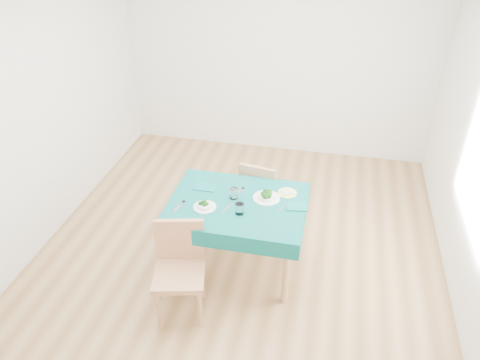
% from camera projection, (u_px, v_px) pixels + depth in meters
% --- Properties ---
extents(room_shell, '(4.02, 4.52, 2.73)m').
position_uv_depth(room_shell, '(240.00, 132.00, 4.06)').
color(room_shell, olive).
rests_on(room_shell, ground).
extents(table, '(1.22, 0.93, 0.76)m').
position_uv_depth(table, '(237.00, 236.00, 4.38)').
color(table, '#075654').
rests_on(table, ground).
extents(chair_near, '(0.51, 0.54, 1.04)m').
position_uv_depth(chair_near, '(179.00, 266.00, 3.83)').
color(chair_near, '#AF7952').
rests_on(chair_near, ground).
extents(chair_far, '(0.44, 0.47, 0.94)m').
position_uv_depth(chair_far, '(262.00, 190.00, 4.86)').
color(chair_far, '#AF7952').
rests_on(chair_far, ground).
extents(bowl_near, '(0.20, 0.20, 0.06)m').
position_uv_depth(bowl_near, '(205.00, 205.00, 4.10)').
color(bowl_near, white).
rests_on(bowl_near, table).
extents(bowl_far, '(0.25, 0.25, 0.08)m').
position_uv_depth(bowl_far, '(267.00, 195.00, 4.21)').
color(bowl_far, white).
rests_on(bowl_far, table).
extents(fork_near, '(0.08, 0.20, 0.00)m').
position_uv_depth(fork_near, '(178.00, 207.00, 4.12)').
color(fork_near, silver).
rests_on(fork_near, table).
extents(knife_near, '(0.08, 0.18, 0.00)m').
position_uv_depth(knife_near, '(227.00, 208.00, 4.11)').
color(knife_near, silver).
rests_on(knife_near, table).
extents(fork_far, '(0.08, 0.19, 0.00)m').
position_uv_depth(fork_far, '(239.00, 193.00, 4.31)').
color(fork_far, silver).
rests_on(fork_far, table).
extents(knife_far, '(0.09, 0.19, 0.00)m').
position_uv_depth(knife_far, '(284.00, 207.00, 4.12)').
color(knife_far, silver).
rests_on(knife_far, table).
extents(napkin_near, '(0.20, 0.14, 0.01)m').
position_uv_depth(napkin_near, '(205.00, 187.00, 4.38)').
color(napkin_near, '#0B5F5C').
rests_on(napkin_near, table).
extents(napkin_far, '(0.20, 0.15, 0.01)m').
position_uv_depth(napkin_far, '(297.00, 207.00, 4.12)').
color(napkin_far, '#0B5F5C').
rests_on(napkin_far, table).
extents(tumbler_center, '(0.08, 0.08, 0.10)m').
position_uv_depth(tumbler_center, '(234.00, 193.00, 4.22)').
color(tumbler_center, white).
rests_on(tumbler_center, table).
extents(tumbler_side, '(0.08, 0.08, 0.10)m').
position_uv_depth(tumbler_side, '(240.00, 209.00, 4.02)').
color(tumbler_side, white).
rests_on(tumbler_side, table).
extents(side_plate, '(0.18, 0.18, 0.01)m').
position_uv_depth(side_plate, '(287.00, 193.00, 4.30)').
color(side_plate, '#D3E26E').
rests_on(side_plate, table).
extents(bread_slice, '(0.13, 0.13, 0.01)m').
position_uv_depth(bread_slice, '(287.00, 192.00, 4.30)').
color(bread_slice, beige).
rests_on(bread_slice, side_plate).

